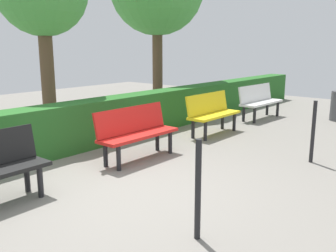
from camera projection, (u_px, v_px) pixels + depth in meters
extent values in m
plane|color=gray|center=(116.00, 189.00, 4.87)|extent=(20.94, 20.94, 0.00)
cube|color=white|center=(262.00, 103.00, 9.46)|extent=(1.53, 0.49, 0.05)
cube|color=white|center=(255.00, 93.00, 9.54)|extent=(1.52, 0.18, 0.42)
cylinder|color=black|center=(278.00, 109.00, 9.85)|extent=(0.07, 0.07, 0.39)
cylinder|color=black|center=(267.00, 108.00, 10.05)|extent=(0.07, 0.07, 0.39)
cylinder|color=black|center=(255.00, 115.00, 8.97)|extent=(0.07, 0.07, 0.39)
cylinder|color=black|center=(244.00, 114.00, 9.17)|extent=(0.07, 0.07, 0.39)
cube|color=yellow|center=(215.00, 115.00, 7.79)|extent=(1.42, 0.42, 0.05)
cube|color=yellow|center=(207.00, 103.00, 7.86)|extent=(1.42, 0.12, 0.42)
cylinder|color=black|center=(234.00, 122.00, 8.17)|extent=(0.07, 0.07, 0.39)
cylinder|color=black|center=(222.00, 120.00, 8.36)|extent=(0.07, 0.07, 0.39)
cylinder|color=black|center=(205.00, 131.00, 7.33)|extent=(0.07, 0.07, 0.39)
cylinder|color=black|center=(193.00, 129.00, 7.51)|extent=(0.07, 0.07, 0.39)
cube|color=red|center=(139.00, 135.00, 6.06)|extent=(1.51, 0.43, 0.05)
cube|color=red|center=(131.00, 119.00, 6.13)|extent=(1.50, 0.14, 0.42)
cylinder|color=black|center=(170.00, 142.00, 6.46)|extent=(0.07, 0.07, 0.39)
cylinder|color=black|center=(157.00, 140.00, 6.65)|extent=(0.07, 0.07, 0.39)
cylinder|color=black|center=(119.00, 158.00, 5.56)|extent=(0.07, 0.07, 0.39)
cylinder|color=black|center=(105.00, 154.00, 5.75)|extent=(0.07, 0.07, 0.39)
cylinder|color=black|center=(40.00, 182.00, 4.59)|extent=(0.07, 0.07, 0.39)
cylinder|color=black|center=(27.00, 177.00, 4.77)|extent=(0.07, 0.07, 0.39)
cube|color=#266023|center=(84.00, 125.00, 6.79)|extent=(16.94, 0.54, 0.86)
cylinder|color=brown|center=(158.00, 62.00, 11.25)|extent=(0.30, 0.30, 2.68)
cylinder|color=brown|center=(48.00, 77.00, 7.80)|extent=(0.28, 0.28, 2.39)
cylinder|color=black|center=(313.00, 132.00, 5.90)|extent=(0.06, 0.06, 1.00)
cylinder|color=black|center=(198.00, 190.00, 3.53)|extent=(0.06, 0.06, 1.00)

